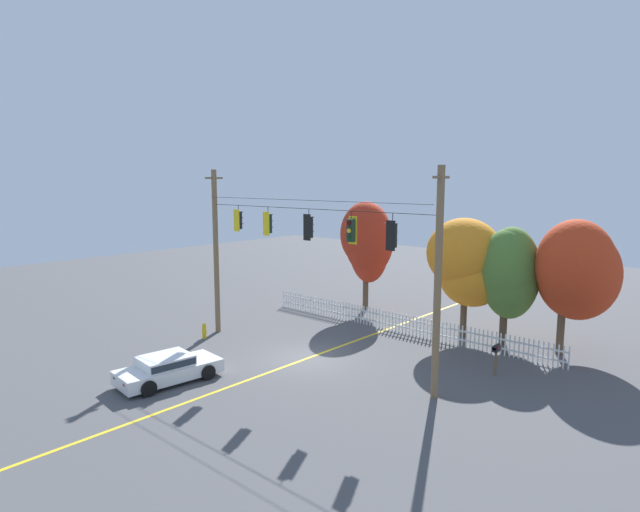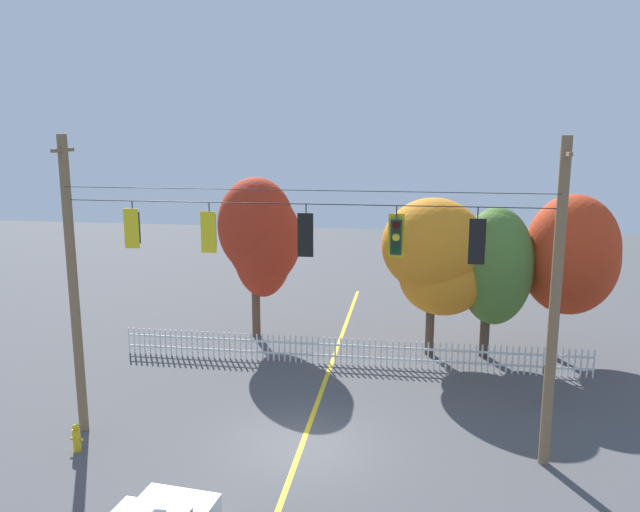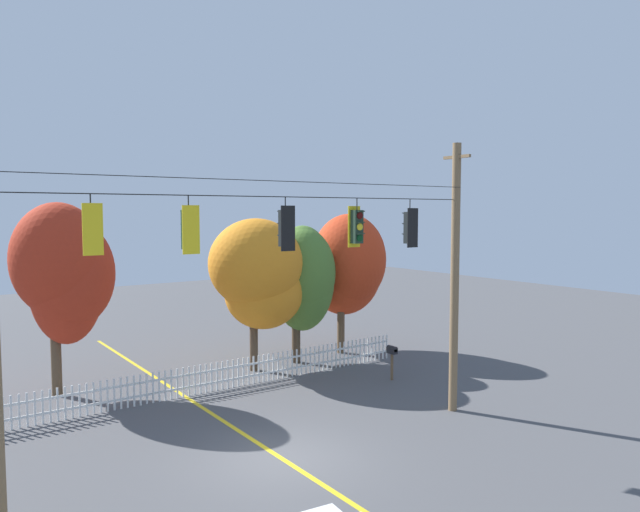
{
  "view_description": "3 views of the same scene",
  "coord_description": "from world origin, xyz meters",
  "views": [
    {
      "loc": [
        16.52,
        -17.58,
        8.39
      ],
      "look_at": [
        1.12,
        -0.32,
        5.05
      ],
      "focal_mm": 29.76,
      "sensor_mm": 36.0,
      "label": 1
    },
    {
      "loc": [
        3.1,
        -17.22,
        9.21
      ],
      "look_at": [
        0.53,
        0.01,
        5.66
      ],
      "focal_mm": 36.53,
      "sensor_mm": 36.0,
      "label": 2
    },
    {
      "loc": [
        -8.24,
        -13.37,
        6.71
      ],
      "look_at": [
        1.33,
        0.06,
        5.46
      ],
      "focal_mm": 33.37,
      "sensor_mm": 36.0,
      "label": 3
    }
  ],
  "objects": [
    {
      "name": "ground",
      "position": [
        0.0,
        0.0,
        0.0
      ],
      "size": [
        80.0,
        80.0,
        0.0
      ],
      "primitive_type": "plane",
      "color": "#4C4C4F"
    },
    {
      "name": "lane_centerline_stripe",
      "position": [
        0.0,
        0.0,
        0.0
      ],
      "size": [
        0.16,
        36.0,
        0.01
      ],
      "primitive_type": "cube",
      "color": "gold",
      "rests_on": "ground"
    },
    {
      "name": "signal_support_span",
      "position": [
        0.0,
        -0.0,
        4.55
      ],
      "size": [
        13.85,
        1.1,
        8.93
      ],
      "color": "brown",
      "rests_on": "ground"
    },
    {
      "name": "traffic_signal_southbound_primary",
      "position": [
        -4.81,
        -0.01,
        6.32
      ],
      "size": [
        0.43,
        0.38,
        1.33
      ],
      "color": "black"
    },
    {
      "name": "traffic_signal_westbound_side",
      "position": [
        -2.57,
        -0.01,
        6.27
      ],
      "size": [
        0.43,
        0.38,
        1.4
      ],
      "color": "black"
    },
    {
      "name": "traffic_signal_northbound_primary",
      "position": [
        0.15,
        -0.01,
        6.26
      ],
      "size": [
        0.43,
        0.38,
        1.43
      ],
      "color": "black"
    },
    {
      "name": "traffic_signal_eastbound_side",
      "position": [
        2.59,
        0.01,
        6.26
      ],
      "size": [
        0.43,
        0.38,
        1.42
      ],
      "color": "black"
    },
    {
      "name": "traffic_signal_northbound_secondary",
      "position": [
        4.7,
        -0.01,
        6.2
      ],
      "size": [
        0.43,
        0.38,
        1.5
      ],
      "color": "black"
    },
    {
      "name": "white_picket_fence",
      "position": [
        0.71,
        6.62,
        0.55
      ],
      "size": [
        18.1,
        0.06,
        1.09
      ],
      "color": "white",
      "rests_on": "ground"
    },
    {
      "name": "autumn_maple_near_fence",
      "position": [
        -3.41,
        9.28,
        4.57
      ],
      "size": [
        3.56,
        3.19,
        7.03
      ],
      "color": "brown",
      "rests_on": "ground"
    },
    {
      "name": "autumn_maple_mid",
      "position": [
        3.94,
        8.22,
        4.07
      ],
      "size": [
        4.19,
        3.54,
        6.42
      ],
      "color": "#473828",
      "rests_on": "ground"
    },
    {
      "name": "autumn_oak_far_east",
      "position": [
        6.21,
        8.21,
        3.85
      ],
      "size": [
        2.99,
        2.79,
        6.08
      ],
      "color": "#473828",
      "rests_on": "ground"
    },
    {
      "name": "autumn_maple_far_west",
      "position": [
        9.15,
        8.88,
        4.17
      ],
      "size": [
        3.79,
        3.94,
        6.58
      ],
      "color": "brown",
      "rests_on": "ground"
    },
    {
      "name": "fire_hydrant",
      "position": [
        -6.31,
        -1.28,
        0.41
      ],
      "size": [
        0.38,
        0.22,
        0.83
      ],
      "color": "gold",
      "rests_on": "ground"
    },
    {
      "name": "roadside_mailbox",
      "position": [
        7.55,
        3.87,
        1.12
      ],
      "size": [
        0.25,
        0.44,
        1.38
      ],
      "color": "brown",
      "rests_on": "ground"
    }
  ]
}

